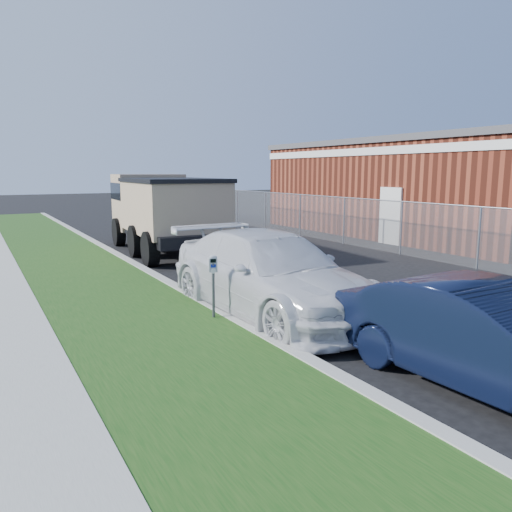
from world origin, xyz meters
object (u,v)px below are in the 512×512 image
dump_truck (163,208)px  navy_sedan (487,338)px  parking_meter (213,273)px  white_wagon (270,273)px

dump_truck → navy_sedan: bearing=-87.8°
navy_sedan → dump_truck: dump_truck is taller
parking_meter → dump_truck: 9.07m
white_wagon → navy_sedan: (0.55, -4.41, -0.11)m
dump_truck → parking_meter: bearing=-100.2°
parking_meter → white_wagon: bearing=25.1°
parking_meter → dump_truck: size_ratio=0.17×
white_wagon → navy_sedan: 4.45m
white_wagon → navy_sedan: size_ratio=1.31×
navy_sedan → parking_meter: bearing=110.1°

